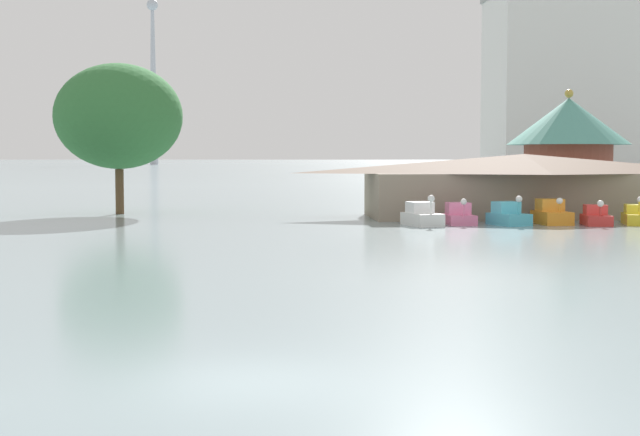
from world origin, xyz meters
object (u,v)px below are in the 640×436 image
Objects in this scene: background_building_block at (579,88)px; pedal_boat_red at (596,217)px; pedal_boat_cyan at (508,216)px; shoreline_tree_tall_left at (119,116)px; distant_broadcast_tower at (153,34)px; pedal_boat_orange at (551,214)px; green_roof_pavilion at (568,143)px; pedal_boat_yellow at (636,216)px; pedal_boat_pink at (459,216)px; boathouse at (523,184)px; pedal_boat_white at (422,216)px.

pedal_boat_red is at bearing -108.63° from background_building_block.
shoreline_tree_tall_left is (-23.85, 11.84, 6.12)m from pedal_boat_cyan.
pedal_boat_cyan is 392.73m from distant_broadcast_tower.
background_building_block is at bearing 156.58° from pedal_boat_orange.
green_roof_pavilion reaches higher than pedal_boat_red.
green_roof_pavilion is 53.20m from background_building_block.
green_roof_pavilion is at bearing 155.95° from pedal_boat_orange.
pedal_boat_cyan reaches higher than pedal_boat_yellow.
shoreline_tree_tall_left is 377.04m from distant_broadcast_tower.
pedal_boat_pink is at bearing -92.28° from pedal_boat_red.
pedal_boat_yellow reaches higher than pedal_boat_orange.
pedal_boat_red is at bearing -23.04° from shoreline_tree_tall_left.
pedal_boat_orange is at bearing -80.22° from distant_broadcast_tower.
distant_broadcast_tower is at bearing 106.39° from background_building_block.
pedal_boat_red is 0.24× the size of shoreline_tree_tall_left.
pedal_boat_yellow is (2.58, 0.51, -0.01)m from pedal_boat_red.
background_building_block is (26.12, 69.65, 12.56)m from pedal_boat_orange.
boathouse reaches higher than pedal_boat_yellow.
pedal_boat_pink is at bearing -95.73° from pedal_boat_orange.
pedal_boat_orange is 29.49m from shoreline_tree_tall_left.
pedal_boat_orange is at bearing -22.91° from shoreline_tree_tall_left.
pedal_boat_pink is 0.26× the size of shoreline_tree_tall_left.
background_building_block is at bearing 168.77° from pedal_boat_red.
green_roof_pavilion is (3.02, 20.87, 4.58)m from pedal_boat_yellow.
distant_broadcast_tower reaches higher than pedal_boat_white.
pedal_boat_orange is at bearing 86.88° from pedal_boat_pink.
boathouse is (0.09, 6.08, 1.57)m from pedal_boat_orange.
boathouse is at bearing -129.73° from pedal_boat_yellow.
distant_broadcast_tower is at bearing -162.52° from pedal_boat_red.
pedal_boat_cyan is 0.96× the size of pedal_boat_orange.
background_building_block reaches higher than boathouse.
shoreline_tree_tall_left reaches higher than pedal_boat_yellow.
boathouse is 2.09× the size of shoreline_tree_tall_left.
pedal_boat_pink is 2.82m from pedal_boat_cyan.
pedal_boat_cyan is 27.33m from shoreline_tree_tall_left.
background_building_block reaches higher than pedal_boat_cyan.
pedal_boat_white is 23.07m from shoreline_tree_tall_left.
shoreline_tree_tall_left is at bearing 169.06° from boathouse.
distant_broadcast_tower is at bearing 99.94° from boathouse.
pedal_boat_orange is at bearing -110.55° from background_building_block.
pedal_boat_cyan is at bearing -116.86° from green_roof_pavilion.
boathouse is at bearing -80.06° from distant_broadcast_tower.
boathouse is 27.54m from shoreline_tree_tall_left.
background_building_block is at bearing 67.74° from boathouse.
pedal_boat_cyan is 1.15× the size of pedal_boat_red.
pedal_boat_white is at bearing -32.19° from shoreline_tree_tall_left.
green_roof_pavilion reaches higher than boathouse.
boathouse is (7.84, 6.70, 1.60)m from pedal_boat_white.
pedal_boat_cyan is 0.27× the size of shoreline_tree_tall_left.
pedal_boat_white is 79.02m from background_building_block.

